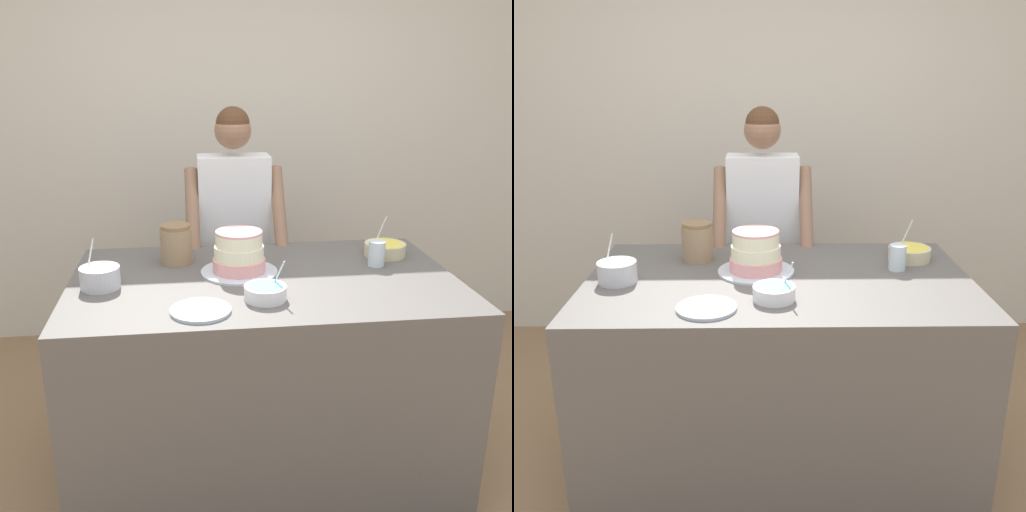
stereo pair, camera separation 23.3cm
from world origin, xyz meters
The scene contains 10 objects.
wall_back centered at (0.00, 2.01, 1.30)m, with size 10.00×0.05×2.60m.
counter centered at (0.00, 0.49, 0.46)m, with size 1.63×0.99×0.92m.
person_baker centered at (-0.07, 1.19, 0.95)m, with size 0.51×0.44×1.58m.
cake centered at (-0.10, 0.56, 1.00)m, with size 0.33×0.33×0.19m.
frosting_bowl_white centered at (-0.67, 0.45, 0.97)m, with size 0.16×0.16×0.19m.
frosting_bowl_blue centered at (-0.03, 0.25, 0.95)m, with size 0.16×0.16×0.16m.
frosting_bowl_yellow centered at (0.61, 0.72, 0.95)m, with size 0.19×0.19×0.17m.
drinking_glass centered at (0.52, 0.58, 0.98)m, with size 0.07×0.07×0.11m.
ceramic_plate centered at (-0.28, 0.16, 0.92)m, with size 0.23×0.23×0.01m.
stoneware_jar centered at (-0.37, 0.74, 1.01)m, with size 0.14×0.14×0.18m.
Camera 1 is at (-0.31, -1.76, 1.76)m, focal length 40.00 mm.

